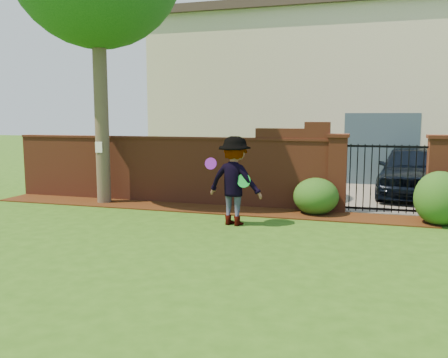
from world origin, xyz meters
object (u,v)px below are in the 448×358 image
(frisbee_green, at_px, (244,181))
(frisbee_purple, at_px, (211,164))
(car, at_px, (411,171))
(man, at_px, (234,181))

(frisbee_green, bearing_deg, frisbee_purple, -174.12)
(frisbee_purple, bearing_deg, frisbee_green, 5.88)
(car, relative_size, frisbee_purple, 17.64)
(car, bearing_deg, frisbee_green, -120.28)
(man, bearing_deg, frisbee_green, 162.51)
(frisbee_green, bearing_deg, man, 150.39)
(man, bearing_deg, frisbee_purple, 39.00)
(frisbee_green, bearing_deg, car, 53.88)
(car, relative_size, man, 2.33)
(car, xyz_separation_m, frisbee_green, (-3.64, -4.99, 0.23))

